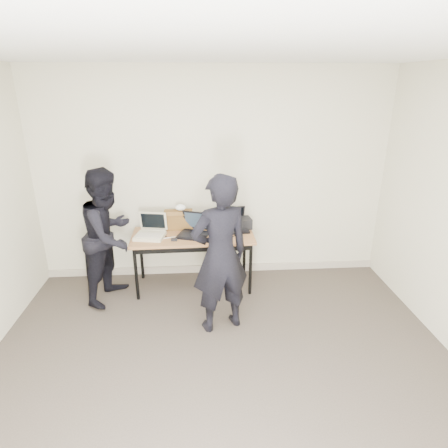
{
  "coord_description": "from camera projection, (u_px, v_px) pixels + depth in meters",
  "views": [
    {
      "loc": [
        -0.18,
        -2.44,
        2.49
      ],
      "look_at": [
        0.1,
        1.6,
        0.95
      ],
      "focal_mm": 30.0,
      "sensor_mm": 36.0,
      "label": 1
    }
  ],
  "objects": [
    {
      "name": "person_typist",
      "position": [
        220.0,
        255.0,
        3.79
      ],
      "size": [
        0.72,
        0.59,
        1.7
      ],
      "primitive_type": "imported",
      "rotation": [
        0.0,
        0.0,
        3.48
      ],
      "color": "black",
      "rests_on": "ground"
    },
    {
      "name": "power_brick",
      "position": [
        174.0,
        240.0,
        4.45
      ],
      "size": [
        0.07,
        0.05,
        0.03
      ],
      "primitive_type": "cube",
      "rotation": [
        0.0,
        0.0,
        -0.02
      ],
      "color": "black",
      "rests_on": "desk"
    },
    {
      "name": "laptop_right",
      "position": [
        232.0,
        224.0,
        4.79
      ],
      "size": [
        0.42,
        0.41,
        0.28
      ],
      "rotation": [
        0.0,
        0.0,
        0.14
      ],
      "color": "black",
      "rests_on": "desk"
    },
    {
      "name": "equipment_box",
      "position": [
        242.0,
        223.0,
        4.82
      ],
      "size": [
        0.26,
        0.23,
        0.13
      ],
      "primitive_type": "cube",
      "rotation": [
        0.0,
        0.0,
        0.17
      ],
      "color": "black",
      "rests_on": "desk"
    },
    {
      "name": "person_observer",
      "position": [
        109.0,
        236.0,
        4.38
      ],
      "size": [
        0.85,
        0.95,
        1.61
      ],
      "primitive_type": "imported",
      "rotation": [
        0.0,
        0.0,
        1.21
      ],
      "color": "black",
      "rests_on": "ground"
    },
    {
      "name": "baseboard",
      "position": [
        214.0,
        268.0,
        5.23
      ],
      "size": [
        4.5,
        0.03,
        0.1
      ],
      "primitive_type": "cube",
      "color": "#ADA18F",
      "rests_on": "ground"
    },
    {
      "name": "tissue",
      "position": [
        180.0,
        207.0,
        4.73
      ],
      "size": [
        0.14,
        0.12,
        0.08
      ],
      "primitive_type": "ellipsoid",
      "rotation": [
        0.0,
        0.0,
        -0.12
      ],
      "color": "white",
      "rests_on": "leather_satchel"
    },
    {
      "name": "laptop_beige",
      "position": [
        151.0,
        232.0,
        4.56
      ],
      "size": [
        0.4,
        0.39,
        0.28
      ],
      "rotation": [
        0.0,
        0.0,
        -0.19
      ],
      "color": "beige",
      "rests_on": "desk"
    },
    {
      "name": "cables",
      "position": [
        196.0,
        235.0,
        4.62
      ],
      "size": [
        1.14,
        0.41,
        0.01
      ],
      "rotation": [
        0.0,
        0.0,
        -0.17
      ],
      "color": "black",
      "rests_on": "desk"
    },
    {
      "name": "laptop_center",
      "position": [
        194.0,
        230.0,
        4.61
      ],
      "size": [
        0.45,
        0.44,
        0.28
      ],
      "rotation": [
        0.0,
        0.0,
        -0.33
      ],
      "color": "black",
      "rests_on": "desk"
    },
    {
      "name": "desk",
      "position": [
        193.0,
        239.0,
        4.65
      ],
      "size": [
        1.51,
        0.68,
        0.72
      ],
      "rotation": [
        0.0,
        0.0,
        0.02
      ],
      "color": "#956239",
      "rests_on": "ground"
    },
    {
      "name": "room",
      "position": [
        225.0,
        251.0,
        2.69
      ],
      "size": [
        4.6,
        4.6,
        2.8
      ],
      "color": "#423932",
      "rests_on": "ground"
    },
    {
      "name": "leather_satchel",
      "position": [
        179.0,
        219.0,
        4.78
      ],
      "size": [
        0.37,
        0.19,
        0.25
      ],
      "rotation": [
        0.0,
        0.0,
        0.03
      ],
      "color": "brown",
      "rests_on": "desk"
    }
  ]
}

